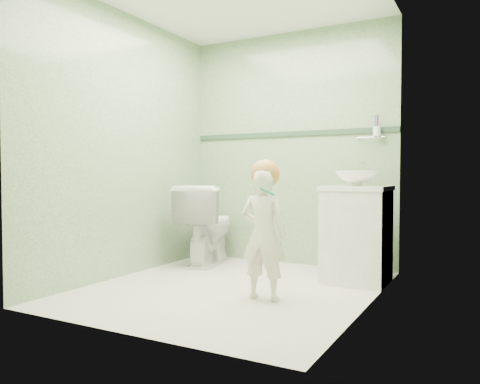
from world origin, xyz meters
The scene contains 12 objects.
ground centered at (0.00, 0.00, 0.00)m, with size 2.50×2.50×0.00m, color silver.
room_shell centered at (0.00, 0.00, 1.20)m, with size 2.50×2.54×2.40m.
trim_stripe centered at (0.00, 1.24, 1.35)m, with size 2.20×0.02×0.05m, color #2C4834.
vanity centered at (0.84, 0.70, 0.40)m, with size 0.52×0.50×0.80m, color beige.
counter centered at (0.84, 0.70, 0.81)m, with size 0.54×0.52×0.04m, color white.
basin centered at (0.84, 0.70, 0.89)m, with size 0.37×0.37×0.13m, color white.
faucet centered at (0.84, 0.89, 0.97)m, with size 0.03×0.13×0.18m.
cup_holder centered at (0.89, 1.18, 1.33)m, with size 0.26×0.07×0.21m.
toilet centered at (-0.74, 0.80, 0.41)m, with size 0.46×0.80×0.82m, color white.
toddler centered at (0.38, -0.18, 0.48)m, with size 0.35×0.23×0.96m, color white.
hair_cap centered at (0.38, -0.16, 0.93)m, with size 0.21×0.21×0.21m, color #C27E3C.
teal_toothbrush centered at (0.46, -0.30, 0.81)m, with size 0.11×0.13×0.08m.
Camera 1 is at (1.85, -3.28, 0.92)m, focal length 34.96 mm.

